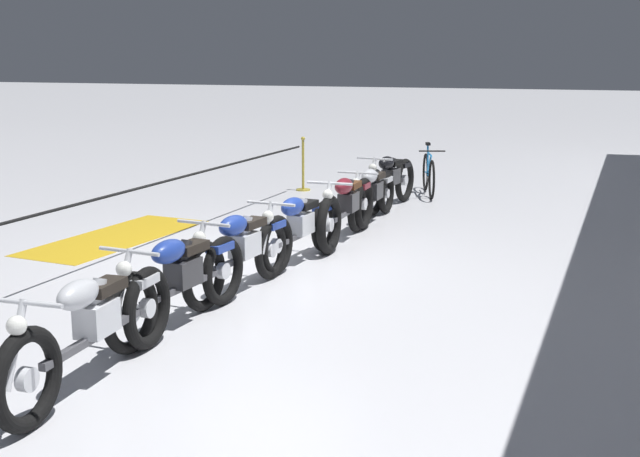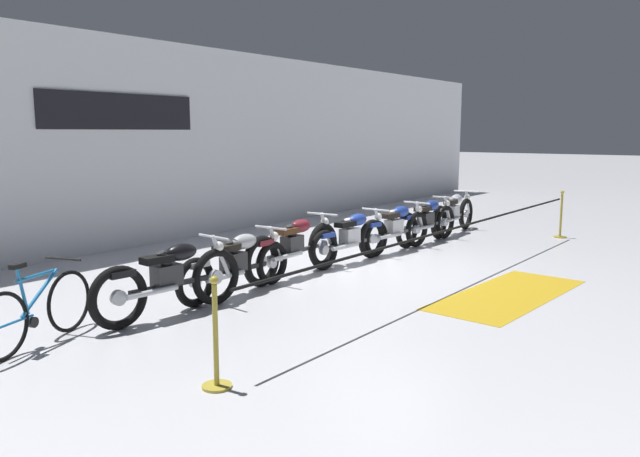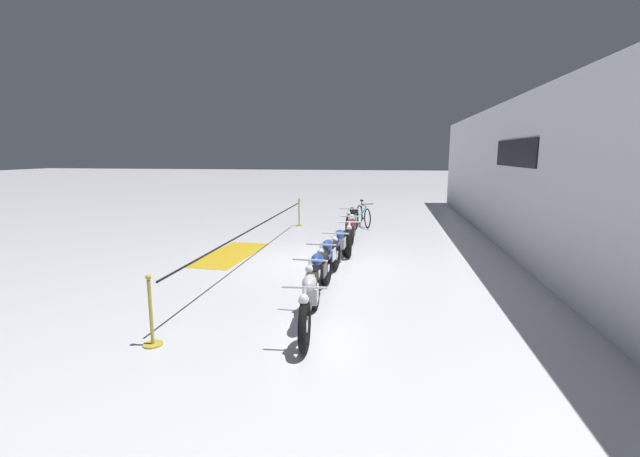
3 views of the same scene
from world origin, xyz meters
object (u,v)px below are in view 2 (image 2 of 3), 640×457
at_px(motorcycle_maroon_2, 294,247).
at_px(stanchion_mid_left, 561,222).
at_px(motorcycle_blue_4, 396,228).
at_px(bicycle, 37,311).
at_px(floor_banner, 508,294).
at_px(motorcycle_silver_6, 453,214).
at_px(motorcycle_black_0, 171,279).
at_px(motorcycle_blue_3, 352,237).
at_px(motorcycle_silver_1, 237,264).
at_px(stanchion_far_left, 417,249).
at_px(motorcycle_blue_5, 427,221).

distance_m(motorcycle_maroon_2, stanchion_mid_left, 6.92).
height_order(motorcycle_blue_4, stanchion_mid_left, stanchion_mid_left).
relative_size(bicycle, floor_banner, 0.54).
relative_size(motorcycle_silver_6, floor_banner, 0.79).
bearing_deg(motorcycle_black_0, motorcycle_blue_4, -0.75).
distance_m(motorcycle_blue_3, stanchion_mid_left, 5.52).
relative_size(motorcycle_black_0, motorcycle_blue_3, 1.01).
bearing_deg(bicycle, motorcycle_silver_1, -3.96).
distance_m(motorcycle_silver_1, stanchion_far_left, 2.58).
distance_m(motorcycle_black_0, bicycle, 1.64).
bearing_deg(motorcycle_maroon_2, motorcycle_silver_6, -1.58).
relative_size(motorcycle_maroon_2, motorcycle_blue_4, 1.08).
height_order(motorcycle_maroon_2, floor_banner, motorcycle_maroon_2).
relative_size(motorcycle_blue_3, motorcycle_silver_6, 0.91).
bearing_deg(bicycle, motorcycle_black_0, -10.22).
bearing_deg(motorcycle_blue_5, motorcycle_black_0, 179.27).
relative_size(motorcycle_blue_4, floor_banner, 0.73).
xyz_separation_m(motorcycle_blue_3, stanchion_far_left, (-1.54, -2.15, 0.27)).
bearing_deg(motorcycle_blue_5, motorcycle_silver_1, 178.15).
bearing_deg(motorcycle_blue_5, bicycle, 177.42).
bearing_deg(motorcycle_maroon_2, motorcycle_silver_1, -177.02).
relative_size(motorcycle_blue_5, motorcycle_silver_6, 0.94).
xyz_separation_m(motorcycle_black_0, stanchion_mid_left, (9.18, -2.12, -0.13)).
bearing_deg(stanchion_mid_left, motorcycle_blue_5, 140.20).
bearing_deg(floor_banner, motorcycle_maroon_2, 110.78).
xyz_separation_m(motorcycle_silver_1, motorcycle_silver_6, (6.94, -0.08, 0.02)).
height_order(motorcycle_black_0, motorcycle_blue_5, motorcycle_black_0).
relative_size(motorcycle_silver_1, stanchion_far_left, 0.22).
bearing_deg(motorcycle_silver_6, bicycle, 178.37).
distance_m(motorcycle_black_0, motorcycle_silver_1, 1.27).
relative_size(motorcycle_blue_5, stanchion_mid_left, 2.17).
bearing_deg(motorcycle_silver_6, motorcycle_maroon_2, 178.42).
xyz_separation_m(motorcycle_maroon_2, floor_banner, (1.00, -3.19, -0.48)).
xyz_separation_m(motorcycle_blue_3, stanchion_mid_left, (5.08, -2.15, -0.11)).
relative_size(motorcycle_silver_1, motorcycle_blue_5, 0.98).
xyz_separation_m(motorcycle_blue_4, floor_banner, (-1.81, -2.96, -0.47)).
relative_size(motorcycle_silver_6, stanchion_far_left, 0.24).
bearing_deg(motorcycle_blue_4, motorcycle_black_0, 179.25).
height_order(motorcycle_blue_4, floor_banner, motorcycle_blue_4).
xyz_separation_m(motorcycle_silver_1, floor_banner, (2.39, -3.12, -0.45)).
bearing_deg(bicycle, motorcycle_blue_3, -2.57).
bearing_deg(motorcycle_black_0, motorcycle_blue_3, 0.46).
distance_m(motorcycle_blue_4, floor_banner, 3.50).
bearing_deg(motorcycle_black_0, motorcycle_silver_1, 4.12).
height_order(stanchion_far_left, floor_banner, stanchion_far_left).
distance_m(motorcycle_silver_1, floor_banner, 3.95).
height_order(stanchion_far_left, stanchion_mid_left, same).
bearing_deg(bicycle, floor_banner, -32.26).
relative_size(motorcycle_silver_1, motorcycle_blue_4, 1.00).
bearing_deg(motorcycle_silver_6, motorcycle_silver_1, 179.33).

